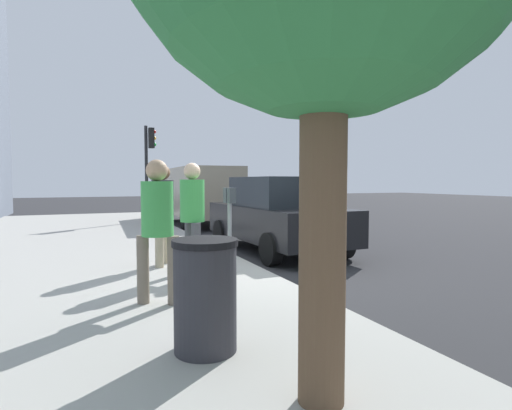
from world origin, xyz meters
name	(u,v)px	position (x,y,z in m)	size (l,w,h in m)	color
ground_plane	(258,274)	(0.00, 0.00, 0.00)	(80.00, 80.00, 0.00)	#2B2B2D
sidewalk_slab	(76,287)	(0.00, 3.00, 0.07)	(28.00, 6.00, 0.15)	#A8A59E
parking_meter	(230,211)	(-0.04, 0.56, 1.17)	(0.36, 0.12, 1.41)	gray
pedestrian_at_meter	(192,208)	(-0.16, 1.24, 1.23)	(0.55, 0.40, 1.82)	#47474C
pedestrian_bystander	(157,219)	(-1.60, 2.04, 1.21)	(0.39, 0.49, 1.79)	#726656
parking_officer	(163,206)	(0.74, 1.55, 1.23)	(0.49, 0.39, 1.81)	tan
parked_sedan_near	(277,214)	(2.00, -1.35, 0.89)	(4.46, 2.08, 1.77)	black
parked_van_far	(201,192)	(8.74, -1.35, 1.26)	(5.27, 2.27, 2.18)	gray
traffic_signal	(149,157)	(9.25, 0.51, 2.58)	(0.24, 0.44, 3.60)	black
trash_bin	(205,295)	(-3.20, 1.90, 0.66)	(0.59, 0.59, 1.01)	#2D2D33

